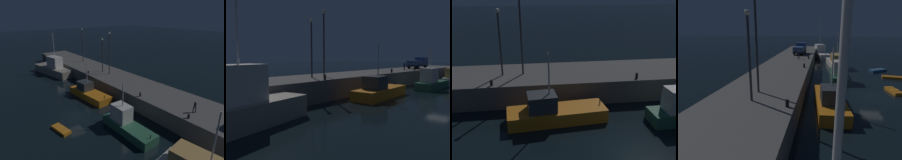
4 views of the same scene
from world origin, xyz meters
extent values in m
plane|color=black|center=(0.00, 0.00, 0.00)|extent=(320.00, 320.00, 0.00)
cube|color=#5B5956|center=(0.00, 12.32, 1.23)|extent=(76.39, 7.92, 2.47)
cube|color=silver|center=(19.05, 3.51, 0.60)|extent=(10.47, 4.16, 1.20)
cube|color=tan|center=(17.23, 3.30, 2.06)|extent=(4.68, 2.95, 1.73)
cylinder|color=silver|center=(18.25, 3.42, 5.27)|extent=(0.14, 0.14, 4.69)
cylinder|color=#262626|center=(23.70, 4.06, 1.45)|extent=(0.10, 0.10, 0.50)
cylinder|color=silver|center=(-21.72, 6.13, 7.35)|extent=(0.14, 0.14, 5.61)
cube|color=orange|center=(-4.50, 5.46, 0.62)|extent=(9.23, 3.60, 1.23)
cube|color=#33383D|center=(-5.87, 5.34, 2.01)|extent=(2.71, 2.36, 1.54)
cylinder|color=silver|center=(-5.18, 5.40, 4.63)|extent=(0.14, 0.14, 3.70)
cylinder|color=#262626|center=(-0.36, 5.81, 1.48)|extent=(0.10, 0.10, 0.50)
cube|color=silver|center=(31.86, 7.10, 0.70)|extent=(11.59, 5.99, 1.41)
cube|color=silver|center=(32.66, 7.33, 2.48)|extent=(3.77, 3.10, 2.15)
cylinder|color=silver|center=(32.79, 7.37, 7.76)|extent=(0.14, 0.14, 8.41)
cylinder|color=#262626|center=(26.91, 5.69, 1.66)|extent=(0.10, 0.10, 0.50)
cube|color=#2D6647|center=(7.83, 3.72, 0.58)|extent=(8.01, 2.43, 1.16)
cube|color=silver|center=(6.40, 3.72, 2.24)|extent=(2.58, 1.85, 2.14)
cylinder|color=silver|center=(6.60, 3.72, 4.91)|extent=(0.14, 0.14, 3.21)
cylinder|color=#262626|center=(11.51, 3.72, 1.41)|extent=(0.10, 0.10, 0.50)
cube|color=orange|center=(9.93, -5.42, 0.18)|extent=(1.79, 3.57, 0.36)
cube|color=olive|center=(10.06, -4.68, 0.38)|extent=(1.09, 0.27, 0.04)
cube|color=olive|center=(9.80, -6.16, 0.38)|extent=(1.09, 0.27, 0.04)
cube|color=#2D6099|center=(15.12, -4.12, 0.22)|extent=(3.09, 3.67, 0.44)
cube|color=olive|center=(14.70, -3.49, 0.46)|extent=(1.11, 0.77, 0.04)
cube|color=olive|center=(15.54, -4.76, 0.46)|extent=(1.11, 0.77, 0.04)
cube|color=orange|center=(2.18, -3.06, 0.20)|extent=(3.13, 1.62, 0.39)
cube|color=olive|center=(1.53, -3.17, 0.41)|extent=(0.25, 1.01, 0.04)
cube|color=olive|center=(2.82, -2.95, 0.41)|extent=(0.25, 1.01, 0.04)
cylinder|color=#38383D|center=(-9.83, 12.10, 5.86)|extent=(0.20, 0.20, 6.79)
sphere|color=#F9EFCC|center=(-9.83, 12.10, 9.44)|extent=(0.44, 0.44, 0.44)
cylinder|color=#38383D|center=(-7.57, 12.25, 6.57)|extent=(0.20, 0.20, 8.20)
cylinder|color=black|center=(21.50, 12.23, 2.92)|extent=(0.92, 0.35, 0.90)
cylinder|color=black|center=(21.36, 10.50, 2.92)|extent=(0.92, 0.35, 0.90)
cylinder|color=black|center=(17.78, 12.53, 2.92)|extent=(0.92, 0.35, 0.90)
cylinder|color=black|center=(17.64, 10.80, 2.92)|extent=(0.92, 0.35, 0.90)
cube|color=black|center=(19.57, 11.52, 3.04)|extent=(5.97, 2.53, 0.25)
cube|color=#334C84|center=(21.31, 11.38, 4.01)|extent=(2.02, 2.21, 1.69)
cube|color=#334C84|center=(18.53, 11.60, 3.67)|extent=(3.53, 2.33, 1.01)
cylinder|color=black|center=(12.54, 11.02, 2.86)|extent=(0.13, 0.13, 0.78)
cylinder|color=black|center=(12.34, 10.80, 2.86)|extent=(0.13, 0.13, 0.78)
cylinder|color=#1E2333|center=(12.44, 10.91, 3.57)|extent=(0.42, 0.42, 0.64)
sphere|color=beige|center=(12.44, 10.91, 4.00)|extent=(0.19, 0.19, 0.19)
cylinder|color=black|center=(12.79, 9.04, 2.74)|extent=(0.28, 0.28, 0.55)
cylinder|color=black|center=(-10.65, 8.94, 2.76)|extent=(0.28, 0.28, 0.58)
cylinder|color=black|center=(4.53, 9.10, 2.77)|extent=(0.28, 0.28, 0.61)
camera|label=1|loc=(23.36, -11.00, 14.67)|focal=30.76mm
camera|label=2|loc=(-28.98, -10.00, 5.12)|focal=37.42mm
camera|label=3|loc=(-6.76, -15.83, 11.77)|focal=41.53mm
camera|label=4|loc=(-24.49, 6.41, 8.42)|focal=31.59mm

